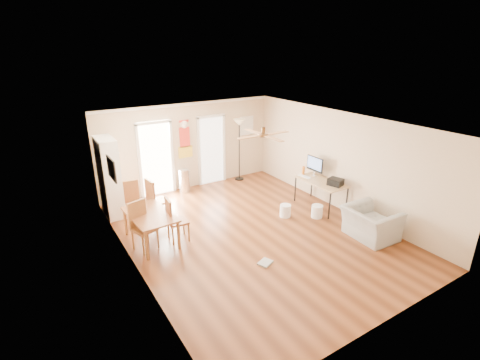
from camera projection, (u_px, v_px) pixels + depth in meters
floor at (253, 233)px, 8.41m from camera, size 7.00×7.00×0.00m
ceiling at (255, 124)px, 7.48m from camera, size 5.50×7.00×0.00m
wall_back at (189, 146)px, 10.72m from camera, size 5.50×0.04×2.60m
wall_front at (390, 255)px, 5.18m from camera, size 5.50×0.04×2.60m
wall_left at (131, 210)px, 6.58m from camera, size 0.04×7.00×2.60m
wall_right at (341, 162)px, 9.31m from camera, size 0.04×7.00×2.60m
crown_molding at (255, 126)px, 7.50m from camera, size 5.50×7.00×0.08m
kitchen_doorway at (156, 160)px, 10.27m from camera, size 0.90×0.10×2.10m
bathroom_doorway at (211, 151)px, 11.17m from camera, size 0.80×0.10×2.10m
wall_decal at (185, 139)px, 10.55m from camera, size 0.46×0.03×1.10m
ac_grille at (247, 126)px, 11.57m from camera, size 0.50×0.04×0.60m
framed_poster at (111, 169)px, 7.56m from camera, size 0.04×0.66×0.48m
ceiling_fan at (263, 135)px, 7.31m from camera, size 1.24×1.24×0.20m
bookshelf at (109, 177)px, 9.01m from camera, size 0.53×0.97×2.04m
dining_table at (151, 228)px, 7.93m from camera, size 0.92×1.45×0.70m
dining_chair_right_a at (158, 199)px, 8.93m from camera, size 0.51×0.51×1.08m
dining_chair_right_b at (178, 219)px, 7.96m from camera, size 0.46×0.46×1.03m
dining_chair_near at (144, 227)px, 7.60m from camera, size 0.55×0.55×1.07m
dining_chair_far at (130, 197)px, 9.18m from camera, size 0.45×0.45×1.00m
trash_can at (184, 180)px, 10.68m from camera, size 0.34×0.34×0.70m
torchiere_lamp at (239, 150)px, 11.42m from camera, size 0.47×0.47×1.99m
computer_desk at (320, 194)px, 9.65m from camera, size 0.70×1.40×0.75m
imac at (315, 167)px, 9.80m from camera, size 0.20×0.59×0.55m
keyboard at (304, 176)px, 9.83m from camera, size 0.19×0.43×0.02m
printer at (335, 182)px, 9.21m from camera, size 0.39×0.42×0.18m
orange_bottle at (303, 170)px, 9.98m from camera, size 0.10×0.10×0.23m
wastebasket_a at (285, 211)px, 9.17m from camera, size 0.31×0.31×0.33m
wastebasket_b at (317, 211)px, 9.13m from camera, size 0.36×0.36×0.33m
floor_cloth at (265, 263)px, 7.23m from camera, size 0.35×0.31×0.04m
armchair at (370, 223)px, 8.11m from camera, size 1.02×1.15×0.72m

